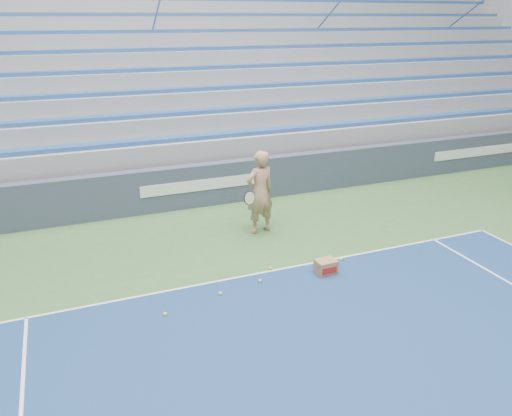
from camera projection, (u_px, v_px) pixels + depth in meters
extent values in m
cube|color=white|center=(261.00, 273.00, 9.52)|extent=(10.97, 0.05, 0.00)
cube|color=#394257|center=(202.00, 185.00, 12.79)|extent=(30.00, 0.30, 1.10)
cube|color=white|center=(204.00, 185.00, 12.64)|extent=(3.20, 0.02, 0.28)
cube|color=white|center=(478.00, 152.00, 15.74)|extent=(3.40, 0.02, 0.28)
cube|color=gray|center=(165.00, 145.00, 16.74)|extent=(30.00, 8.50, 1.10)
cube|color=gray|center=(163.00, 122.00, 16.45)|extent=(30.00, 8.50, 0.50)
cube|color=#284F92|center=(193.00, 137.00, 12.98)|extent=(29.60, 0.42, 0.11)
cube|color=gray|center=(159.00, 104.00, 16.64)|extent=(30.00, 7.65, 0.50)
cube|color=#284F92|center=(184.00, 112.00, 13.54)|extent=(29.60, 0.42, 0.11)
cube|color=gray|center=(156.00, 88.00, 16.83)|extent=(30.00, 6.80, 0.50)
cube|color=#284F92|center=(176.00, 90.00, 14.10)|extent=(29.60, 0.42, 0.11)
cube|color=gray|center=(152.00, 71.00, 17.02)|extent=(30.00, 5.95, 0.50)
cube|color=#284F92|center=(168.00, 69.00, 14.66)|extent=(29.60, 0.42, 0.11)
cube|color=gray|center=(149.00, 55.00, 17.21)|extent=(30.00, 5.10, 0.50)
cube|color=#284F92|center=(161.00, 49.00, 15.21)|extent=(29.60, 0.42, 0.11)
cube|color=gray|center=(146.00, 39.00, 17.40)|extent=(30.00, 4.25, 0.50)
cube|color=#284F92|center=(155.00, 31.00, 15.77)|extent=(29.60, 0.42, 0.11)
cube|color=gray|center=(142.00, 24.00, 17.59)|extent=(30.00, 3.40, 0.50)
cube|color=#284F92|center=(149.00, 15.00, 16.33)|extent=(29.60, 0.42, 0.11)
cube|color=gray|center=(139.00, 9.00, 17.78)|extent=(30.00, 2.55, 0.50)
cube|color=gray|center=(135.00, 42.00, 19.57)|extent=(31.00, 0.40, 7.30)
cylinder|color=#2F5DA4|center=(156.00, 16.00, 15.29)|extent=(0.05, 8.53, 5.04)
cylinder|color=#2F5DA4|center=(328.00, 16.00, 17.36)|extent=(0.05, 8.53, 5.04)
cylinder|color=#2F5DA4|center=(463.00, 16.00, 19.43)|extent=(0.05, 8.53, 5.04)
imported|color=tan|center=(260.00, 192.00, 11.05)|extent=(0.77, 0.59, 1.90)
cylinder|color=black|center=(249.00, 198.00, 10.71)|extent=(0.12, 0.27, 0.08)
cylinder|color=beige|center=(249.00, 198.00, 10.40)|extent=(0.29, 0.16, 0.28)
torus|color=black|center=(249.00, 198.00, 10.40)|extent=(0.31, 0.18, 0.30)
cube|color=olive|center=(326.00, 267.00, 9.46)|extent=(0.39, 0.30, 0.29)
cube|color=#B21E19|center=(330.00, 271.00, 9.33)|extent=(0.31, 0.02, 0.13)
sphere|color=#D5E82F|center=(165.00, 314.00, 8.16)|extent=(0.07, 0.07, 0.07)
sphere|color=#D5E82F|center=(270.00, 268.00, 9.65)|extent=(0.07, 0.07, 0.07)
sphere|color=#D5E82F|center=(260.00, 281.00, 9.19)|extent=(0.07, 0.07, 0.07)
sphere|color=#D5E82F|center=(341.00, 259.00, 10.01)|extent=(0.07, 0.07, 0.07)
sphere|color=#D5E82F|center=(220.00, 293.00, 8.77)|extent=(0.07, 0.07, 0.07)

